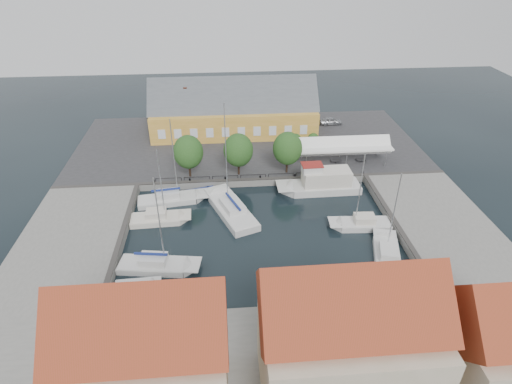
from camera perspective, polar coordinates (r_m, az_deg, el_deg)
ground at (r=52.72m, az=0.55°, el=-4.75°), size 140.00×140.00×0.00m
north_quay at (r=72.36m, az=-1.14°, el=6.25°), size 56.00×26.00×1.00m
west_quay at (r=53.73m, az=-23.45°, el=-6.33°), size 12.00×24.00×1.00m
east_quay at (r=56.98m, az=23.42°, el=-4.04°), size 12.00×24.00×1.00m
south_bank at (r=37.45m, az=3.78°, el=-23.17°), size 56.00×14.00×1.00m
quay_edge_fittings at (r=56.05m, az=0.13°, el=-1.04°), size 56.00×24.72×0.40m
warehouse at (r=75.69m, az=-3.44°, el=10.57°), size 28.56×14.00×9.55m
tent_canopy at (r=65.73m, az=11.68°, el=5.98°), size 14.00×4.00×2.83m
quay_trees at (r=60.46m, az=-2.38°, el=5.59°), size 18.20×4.20×6.30m
car_silver at (r=80.34m, az=9.94°, el=9.31°), size 4.13×1.67×1.41m
car_red at (r=69.68m, az=-8.61°, el=5.87°), size 2.60×3.86×1.20m
center_sailboat at (r=55.22m, az=-3.29°, el=-2.51°), size 7.07×11.53×15.06m
trawler at (r=60.35m, az=8.76°, el=1.04°), size 11.92×3.70×5.00m
east_boat_b at (r=54.26m, az=13.83°, el=-4.29°), size 7.78×2.97×10.51m
east_boat_c at (r=50.11m, az=17.04°, el=-8.20°), size 4.74×8.81×10.88m
west_boat_a at (r=58.64m, az=-11.23°, el=-1.04°), size 9.66×3.90×12.35m
west_boat_b at (r=54.99m, az=-12.74°, el=-3.61°), size 7.68×2.90×10.43m
west_boat_d at (r=47.85m, az=-13.00°, el=-9.64°), size 9.15×3.93×11.82m
launch_sw at (r=46.17m, az=-15.59°, el=-12.16°), size 4.83×1.97×0.98m
launch_nw at (r=59.64m, az=-7.86°, el=-0.31°), size 5.16×3.07×0.88m
townhouses at (r=32.18m, az=8.35°, el=-20.45°), size 36.30×8.50×12.00m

